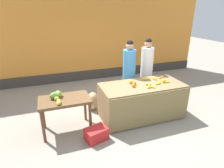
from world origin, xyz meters
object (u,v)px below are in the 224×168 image
Objects in this scene: vendor_woman_blue_shirt at (129,74)px; produce_crate at (96,134)px; vendor_woman_white_shirt at (146,70)px; produce_sack at (93,101)px.

vendor_woman_blue_shirt is 4.10× the size of produce_crate.
produce_crate is at bearing -144.10° from vendor_woman_white_shirt.
produce_sack is at bearing -177.46° from vendor_woman_white_shirt.
produce_sack is at bearing 79.02° from produce_crate.
vendor_woman_blue_shirt reaches higher than produce_crate.
vendor_woman_blue_shirt is 0.59m from vendor_woman_white_shirt.
vendor_woman_white_shirt is 4.11× the size of produce_crate.
produce_crate is 0.90× the size of produce_sack.
vendor_woman_white_shirt reaches higher than vendor_woman_blue_shirt.
produce_crate is (-1.85, -1.34, -0.78)m from vendor_woman_white_shirt.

